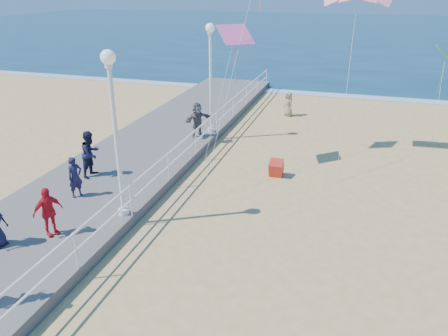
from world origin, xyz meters
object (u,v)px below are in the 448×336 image
(spectator_3, at_px, (48,212))
(box_kite, at_px, (276,169))
(spectator_5, at_px, (198,120))
(spectator_7, at_px, (91,154))
(lamp_post_far, at_px, (211,68))
(lamp_post_mid, at_px, (114,119))
(beach_walker_c, at_px, (289,104))
(spectator_0, at_px, (75,177))

(spectator_3, relative_size, box_kite, 2.60)
(spectator_3, distance_m, spectator_5, 9.99)
(spectator_7, bearing_deg, lamp_post_far, -16.72)
(lamp_post_mid, xyz_separation_m, spectator_5, (-0.42, 8.16, -2.41))
(beach_walker_c, xyz_separation_m, box_kite, (1.00, -9.01, -0.42))
(spectator_3, bearing_deg, beach_walker_c, 11.75)
(spectator_5, height_order, box_kite, spectator_5)
(spectator_0, xyz_separation_m, box_kite, (6.30, 4.72, -0.84))
(lamp_post_far, distance_m, spectator_7, 7.47)
(lamp_post_far, height_order, box_kite, lamp_post_far)
(spectator_5, relative_size, spectator_7, 0.93)
(beach_walker_c, distance_m, box_kite, 9.07)
(lamp_post_mid, distance_m, spectator_5, 8.51)
(lamp_post_far, xyz_separation_m, spectator_7, (-2.73, -6.54, -2.35))
(lamp_post_far, relative_size, spectator_7, 2.91)
(spectator_3, bearing_deg, spectator_7, 43.97)
(spectator_3, bearing_deg, spectator_5, 21.35)
(lamp_post_far, bearing_deg, lamp_post_mid, -90.00)
(lamp_post_mid, bearing_deg, spectator_5, 92.93)
(lamp_post_far, distance_m, beach_walker_c, 6.88)
(spectator_0, bearing_deg, spectator_3, -138.96)
(spectator_0, bearing_deg, spectator_5, 10.03)
(lamp_post_far, bearing_deg, spectator_5, -116.26)
(spectator_3, distance_m, beach_walker_c, 16.82)
(spectator_0, bearing_deg, box_kite, -29.47)
(lamp_post_far, distance_m, spectator_0, 8.97)
(lamp_post_mid, distance_m, spectator_3, 3.39)
(spectator_0, height_order, spectator_5, spectator_5)
(lamp_post_mid, distance_m, beach_walker_c, 15.02)
(lamp_post_mid, height_order, spectator_3, lamp_post_mid)
(lamp_post_mid, height_order, spectator_7, lamp_post_mid)
(beach_walker_c, bearing_deg, lamp_post_mid, -54.45)
(spectator_5, bearing_deg, beach_walker_c, 5.23)
(lamp_post_mid, relative_size, beach_walker_c, 3.67)
(spectator_3, relative_size, spectator_7, 0.85)
(lamp_post_mid, bearing_deg, lamp_post_far, 90.00)
(lamp_post_mid, bearing_deg, beach_walker_c, 77.99)
(spectator_3, distance_m, spectator_7, 4.43)
(lamp_post_far, bearing_deg, beach_walker_c, 60.47)
(spectator_3, xyz_separation_m, spectator_7, (-1.26, 4.24, 0.13))
(spectator_5, xyz_separation_m, box_kite, (4.48, -2.75, -0.95))
(spectator_7, bearing_deg, spectator_3, -157.48)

